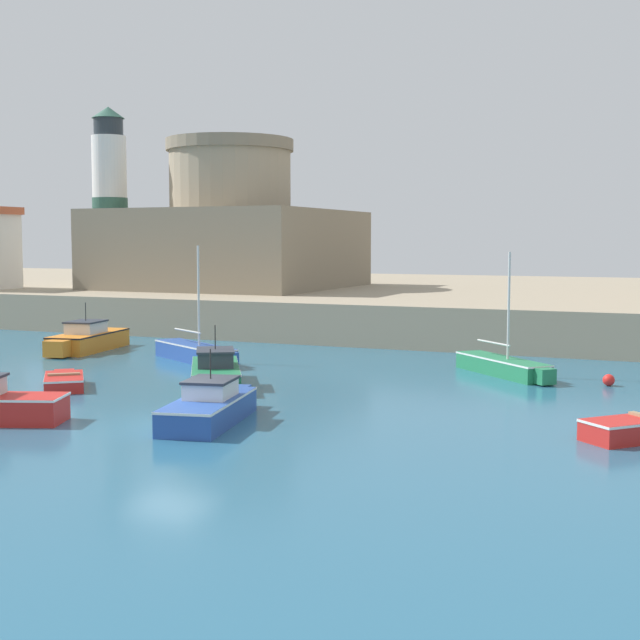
{
  "coord_description": "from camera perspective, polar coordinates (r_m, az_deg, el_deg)",
  "views": [
    {
      "loc": [
        14.4,
        -22.08,
        5.48
      ],
      "look_at": [
        -0.89,
        13.29,
        2.0
      ],
      "focal_mm": 50.0,
      "sensor_mm": 36.0,
      "label": 1
    }
  ],
  "objects": [
    {
      "name": "motorboat_green_2",
      "position": [
        33.49,
        -6.71,
        -3.37
      ],
      "size": [
        4.19,
        5.78,
        2.33
      ],
      "color": "#237A4C",
      "rests_on": "ground"
    },
    {
      "name": "motorboat_orange_1",
      "position": [
        45.49,
        -14.7,
        -1.2
      ],
      "size": [
        2.76,
        6.23,
        2.4
      ],
      "color": "orange",
      "rests_on": "ground"
    },
    {
      "name": "fortress",
      "position": [
        62.52,
        -5.74,
        5.38
      ],
      "size": [
        15.22,
        15.22,
        10.18
      ],
      "color": "gray",
      "rests_on": "quay_seawall"
    },
    {
      "name": "mooring_buoy",
      "position": [
        35.23,
        17.99,
        -3.68
      ],
      "size": [
        0.45,
        0.45,
        0.45
      ],
      "primitive_type": "sphere",
      "color": "red",
      "rests_on": "ground"
    },
    {
      "name": "sailboat_green_7",
      "position": [
        36.84,
        11.68,
        -2.87
      ],
      "size": [
        4.76,
        4.66,
        5.0
      ],
      "color": "#237A4C",
      "rests_on": "ground"
    },
    {
      "name": "sailboat_blue_4",
      "position": [
        40.54,
        -7.93,
        -2.04
      ],
      "size": [
        5.8,
        4.03,
        5.22
      ],
      "color": "#284C9E",
      "rests_on": "ground"
    },
    {
      "name": "motorboat_blue_3",
      "position": [
        27.06,
        -7.03,
        -5.48
      ],
      "size": [
        2.63,
        5.56,
        2.22
      ],
      "color": "#284C9E",
      "rests_on": "ground"
    },
    {
      "name": "lighthouse",
      "position": [
        64.5,
        -13.3,
        7.47
      ],
      "size": [
        2.45,
        2.45,
        12.5
      ],
      "color": "silver",
      "rests_on": "quay_seawall"
    },
    {
      "name": "dinghy_red_6",
      "position": [
        34.44,
        -16.06,
        -3.75
      ],
      "size": [
        2.98,
        3.33,
        0.56
      ],
      "color": "red",
      "rests_on": "ground"
    },
    {
      "name": "quay_seawall",
      "position": [
        63.84,
        10.29,
        1.13
      ],
      "size": [
        120.0,
        40.0,
        2.18
      ],
      "primitive_type": "cube",
      "color": "gray",
      "rests_on": "ground"
    },
    {
      "name": "ground_plane",
      "position": [
        26.93,
        -9.58,
        -6.66
      ],
      "size": [
        200.0,
        200.0,
        0.0
      ],
      "primitive_type": "plane",
      "color": "#28607F"
    }
  ]
}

